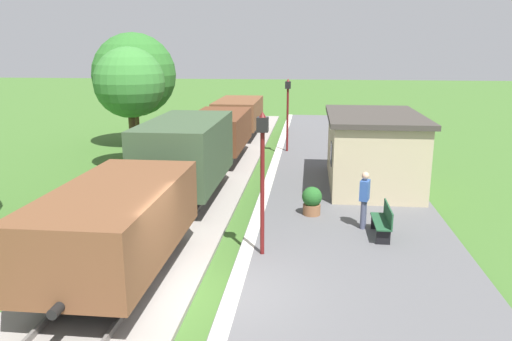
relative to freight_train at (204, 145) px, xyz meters
The scene contains 16 objects.
ground_plane 10.71m from the freight_train, 76.92° to the right, with size 160.00×160.00×0.00m, color #3D6628.
platform_slab 11.83m from the freight_train, 61.55° to the right, with size 6.00×60.00×0.25m, color #565659.
platform_edge_stripe 10.78m from the freight_train, 74.84° to the right, with size 0.36×60.00×0.01m, color silver.
track_ballast 10.43m from the freight_train, 90.00° to the right, with size 3.80×60.00×0.12m, color gray.
rail_near 10.44m from the freight_train, 86.01° to the right, with size 0.07×60.00×0.14m, color slate.
rail_far 10.44m from the freight_train, 93.99° to the right, with size 0.07×60.00×0.14m, color slate.
freight_train is the anchor object (origin of this frame).
station_hut 6.87m from the freight_train, ahead, with size 3.50×5.80×2.78m.
bench_near_hut 9.28m from the freight_train, 45.24° to the right, with size 0.42×1.50×0.91m.
bench_down_platform 7.92m from the freight_train, 34.31° to the left, with size 0.42×1.50×0.91m.
person_waiting 8.45m from the freight_train, 44.53° to the right, with size 0.34×0.43×1.71m.
potted_planter 6.67m from the freight_train, 47.19° to the right, with size 0.64×0.64×0.92m.
lamp_post_near 8.87m from the freight_train, 68.36° to the right, with size 0.28×0.28×3.70m.
lamp_post_far 6.28m from the freight_train, 58.20° to the left, with size 0.28×0.28×3.70m.
tree_trackside_far 4.52m from the freight_train, 160.24° to the left, with size 3.10×3.10×5.52m.
tree_field_left 9.12m from the freight_train, 127.64° to the left, with size 4.58×4.58×6.29m.
Camera 1 is at (1.98, -9.82, 5.45)m, focal length 34.98 mm.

